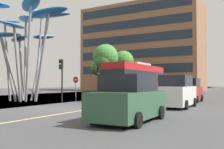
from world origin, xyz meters
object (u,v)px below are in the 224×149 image
at_px(no_entry_sign, 76,84).
at_px(car_parked_mid, 176,92).
at_px(traffic_light_kerb_near, 61,71).
at_px(car_parked_far, 189,91).
at_px(leaf_sculpture, 27,27).
at_px(car_parked_near, 129,99).
at_px(red_bus, 137,79).
at_px(traffic_light_kerb_far, 99,76).

bearing_deg(no_entry_sign, car_parked_mid, -12.22).
xyz_separation_m(traffic_light_kerb_near, car_parked_far, (8.97, 6.56, -1.65)).
bearing_deg(leaf_sculpture, car_parked_near, -26.48).
height_order(red_bus, car_parked_mid, red_bus).
xyz_separation_m(car_parked_mid, no_entry_sign, (-10.05, 2.18, 0.51)).
xyz_separation_m(traffic_light_kerb_far, car_parked_mid, (9.09, -4.81, -1.39)).
xyz_separation_m(traffic_light_kerb_near, car_parked_mid, (9.31, 0.81, -1.60)).
bearing_deg(leaf_sculpture, car_parked_mid, 2.81).
relative_size(red_bus, no_entry_sign, 4.45).
relative_size(traffic_light_kerb_near, car_parked_mid, 0.83).
distance_m(traffic_light_kerb_far, car_parked_mid, 10.38).
relative_size(red_bus, leaf_sculpture, 1.14).
xyz_separation_m(red_bus, leaf_sculpture, (-7.54, -7.90, 4.74)).
distance_m(red_bus, leaf_sculpture, 11.90).
relative_size(leaf_sculpture, traffic_light_kerb_near, 2.46).
bearing_deg(car_parked_near, traffic_light_kerb_far, 126.48).
xyz_separation_m(traffic_light_kerb_far, no_entry_sign, (-0.96, -2.63, -0.88)).
distance_m(traffic_light_kerb_far, no_entry_sign, 2.93).
relative_size(car_parked_near, no_entry_sign, 1.92).
xyz_separation_m(leaf_sculpture, car_parked_far, (13.18, 6.42, -5.81)).
height_order(leaf_sculpture, car_parked_mid, leaf_sculpture).
bearing_deg(traffic_light_kerb_near, no_entry_sign, 103.96).
xyz_separation_m(red_bus, traffic_light_kerb_far, (-3.11, -2.43, 0.36)).
bearing_deg(traffic_light_kerb_near, car_parked_far, 36.19).
height_order(leaf_sculpture, car_parked_far, leaf_sculpture).
height_order(red_bus, traffic_light_kerb_far, red_bus).
relative_size(traffic_light_kerb_far, no_entry_sign, 1.46).
relative_size(leaf_sculpture, car_parked_mid, 2.05).
xyz_separation_m(car_parked_far, no_entry_sign, (-9.71, -3.57, 0.55)).
height_order(traffic_light_kerb_far, car_parked_mid, traffic_light_kerb_far).
bearing_deg(no_entry_sign, leaf_sculpture, -140.67).
bearing_deg(no_entry_sign, red_bus, 51.19).
bearing_deg(car_parked_near, car_parked_far, 91.01).
relative_size(traffic_light_kerb_far, car_parked_mid, 0.76).
bearing_deg(car_parked_far, traffic_light_kerb_near, -143.81).
bearing_deg(traffic_light_kerb_far, car_parked_mid, -27.86).
xyz_separation_m(leaf_sculpture, no_entry_sign, (3.47, 2.84, -5.26)).
xyz_separation_m(red_bus, car_parked_near, (5.87, -14.58, -1.11)).
bearing_deg(leaf_sculpture, no_entry_sign, 39.33).
relative_size(traffic_light_kerb_far, car_parked_far, 0.86).
distance_m(car_parked_far, no_entry_sign, 10.36).
distance_m(traffic_light_kerb_far, car_parked_near, 15.18).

